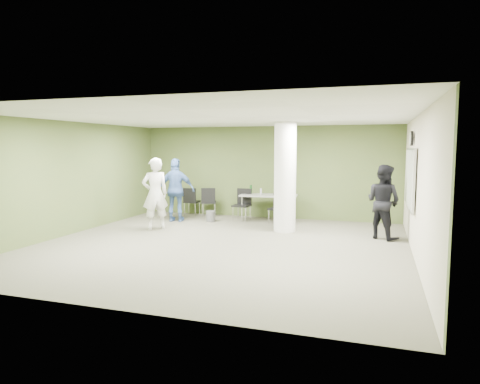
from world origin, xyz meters
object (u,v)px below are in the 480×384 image
(chair_back_left, at_px, (191,199))
(man_black, at_px, (383,202))
(folding_table, at_px, (268,196))
(woman_white, at_px, (155,194))
(man_blue, at_px, (176,190))

(chair_back_left, relative_size, man_black, 0.50)
(folding_table, xyz_separation_m, chair_back_left, (-2.57, 0.21, -0.21))
(chair_back_left, distance_m, man_black, 6.02)
(chair_back_left, height_order, woman_white, woman_white)
(chair_back_left, height_order, man_blue, man_blue)
(chair_back_left, bearing_deg, man_blue, 89.73)
(folding_table, distance_m, woman_white, 3.31)
(woman_white, bearing_deg, man_black, 141.40)
(woman_white, distance_m, man_black, 5.75)
(folding_table, bearing_deg, man_blue, -165.77)
(woman_white, relative_size, man_black, 1.07)
(folding_table, relative_size, man_black, 0.97)
(man_black, relative_size, man_blue, 0.96)
(folding_table, relative_size, chair_back_left, 1.92)
(folding_table, height_order, man_black, man_black)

